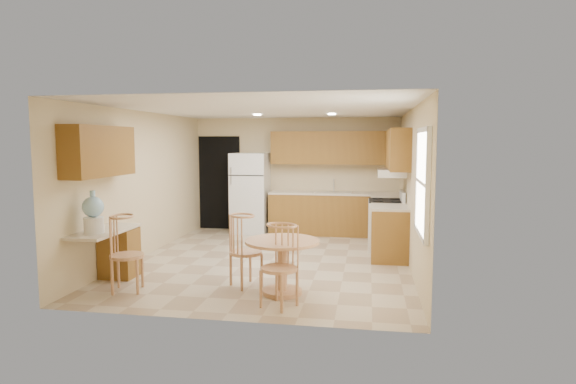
% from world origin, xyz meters
% --- Properties ---
extents(floor, '(5.50, 5.50, 0.00)m').
position_xyz_m(floor, '(0.00, 0.00, 0.00)').
color(floor, tan).
rests_on(floor, ground).
extents(ceiling, '(4.50, 5.50, 0.02)m').
position_xyz_m(ceiling, '(0.00, 0.00, 2.50)').
color(ceiling, white).
rests_on(ceiling, wall_back).
extents(wall_back, '(4.50, 0.02, 2.50)m').
position_xyz_m(wall_back, '(0.00, 2.75, 1.25)').
color(wall_back, '#C9B487').
rests_on(wall_back, floor).
extents(wall_front, '(4.50, 0.02, 2.50)m').
position_xyz_m(wall_front, '(0.00, -2.75, 1.25)').
color(wall_front, '#C9B487').
rests_on(wall_front, floor).
extents(wall_left, '(0.02, 5.50, 2.50)m').
position_xyz_m(wall_left, '(-2.25, 0.00, 1.25)').
color(wall_left, '#C9B487').
rests_on(wall_left, floor).
extents(wall_right, '(0.02, 5.50, 2.50)m').
position_xyz_m(wall_right, '(2.25, 0.00, 1.25)').
color(wall_right, '#C9B487').
rests_on(wall_right, floor).
extents(doorway, '(0.90, 0.02, 2.10)m').
position_xyz_m(doorway, '(-1.75, 2.73, 1.05)').
color(doorway, black).
rests_on(doorway, floor).
extents(base_cab_back, '(2.75, 0.60, 0.87)m').
position_xyz_m(base_cab_back, '(0.88, 2.45, 0.43)').
color(base_cab_back, olive).
rests_on(base_cab_back, floor).
extents(counter_back, '(2.75, 0.63, 0.04)m').
position_xyz_m(counter_back, '(0.88, 2.45, 0.89)').
color(counter_back, beige).
rests_on(counter_back, base_cab_back).
extents(base_cab_right_a, '(0.60, 0.59, 0.87)m').
position_xyz_m(base_cab_right_a, '(1.95, 1.85, 0.43)').
color(base_cab_right_a, olive).
rests_on(base_cab_right_a, floor).
extents(counter_right_a, '(0.63, 0.59, 0.04)m').
position_xyz_m(counter_right_a, '(1.95, 1.85, 0.89)').
color(counter_right_a, beige).
rests_on(counter_right_a, base_cab_right_a).
extents(base_cab_right_b, '(0.60, 0.80, 0.87)m').
position_xyz_m(base_cab_right_b, '(1.95, 0.40, 0.43)').
color(base_cab_right_b, olive).
rests_on(base_cab_right_b, floor).
extents(counter_right_b, '(0.63, 0.80, 0.04)m').
position_xyz_m(counter_right_b, '(1.95, 0.40, 0.89)').
color(counter_right_b, beige).
rests_on(counter_right_b, base_cab_right_b).
extents(upper_cab_back, '(2.75, 0.33, 0.70)m').
position_xyz_m(upper_cab_back, '(0.88, 2.58, 1.85)').
color(upper_cab_back, olive).
rests_on(upper_cab_back, wall_back).
extents(upper_cab_right, '(0.33, 2.42, 0.70)m').
position_xyz_m(upper_cab_right, '(2.08, 1.21, 1.85)').
color(upper_cab_right, olive).
rests_on(upper_cab_right, wall_right).
extents(upper_cab_left, '(0.33, 1.40, 0.70)m').
position_xyz_m(upper_cab_left, '(-2.08, -1.60, 1.85)').
color(upper_cab_left, olive).
rests_on(upper_cab_left, wall_left).
extents(sink, '(0.78, 0.44, 0.01)m').
position_xyz_m(sink, '(0.85, 2.45, 0.91)').
color(sink, silver).
rests_on(sink, counter_back).
extents(range_hood, '(0.50, 0.76, 0.14)m').
position_xyz_m(range_hood, '(2.00, 1.18, 1.42)').
color(range_hood, silver).
rests_on(range_hood, upper_cab_right).
extents(desk_pedestal, '(0.48, 0.42, 0.72)m').
position_xyz_m(desk_pedestal, '(-2.00, -1.32, 0.36)').
color(desk_pedestal, olive).
rests_on(desk_pedestal, floor).
extents(desk_top, '(0.50, 1.20, 0.04)m').
position_xyz_m(desk_top, '(-2.00, -1.70, 0.75)').
color(desk_top, beige).
rests_on(desk_top, desk_pedestal).
extents(window, '(0.06, 1.12, 1.30)m').
position_xyz_m(window, '(2.23, -1.85, 1.50)').
color(window, white).
rests_on(window, wall_right).
extents(can_light_a, '(0.14, 0.14, 0.02)m').
position_xyz_m(can_light_a, '(-0.50, 1.20, 2.48)').
color(can_light_a, white).
rests_on(can_light_a, ceiling).
extents(can_light_b, '(0.14, 0.14, 0.02)m').
position_xyz_m(can_light_b, '(0.90, 1.20, 2.48)').
color(can_light_b, white).
rests_on(can_light_b, ceiling).
extents(refrigerator, '(0.77, 0.74, 1.74)m').
position_xyz_m(refrigerator, '(-0.95, 2.40, 0.87)').
color(refrigerator, white).
rests_on(refrigerator, floor).
extents(stove, '(0.65, 0.76, 1.09)m').
position_xyz_m(stove, '(1.92, 1.18, 0.47)').
color(stove, white).
rests_on(stove, floor).
extents(dining_table, '(0.97, 0.97, 0.72)m').
position_xyz_m(dining_table, '(0.50, -1.71, 0.47)').
color(dining_table, tan).
rests_on(dining_table, floor).
extents(chair_table_a, '(0.44, 0.54, 0.99)m').
position_xyz_m(chair_table_a, '(-0.05, -1.55, 0.60)').
color(chair_table_a, tan).
rests_on(chair_table_a, floor).
extents(chair_table_b, '(0.44, 0.49, 0.99)m').
position_xyz_m(chair_table_b, '(0.55, -2.29, 0.60)').
color(chair_table_b, tan).
rests_on(chair_table_b, floor).
extents(chair_desk, '(0.45, 0.58, 1.01)m').
position_xyz_m(chair_desk, '(-1.55, -2.03, 0.61)').
color(chair_desk, tan).
rests_on(chair_desk, floor).
extents(water_crock, '(0.28, 0.28, 0.57)m').
position_xyz_m(water_crock, '(-2.00, -1.95, 1.03)').
color(water_crock, white).
rests_on(water_crock, desk_top).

